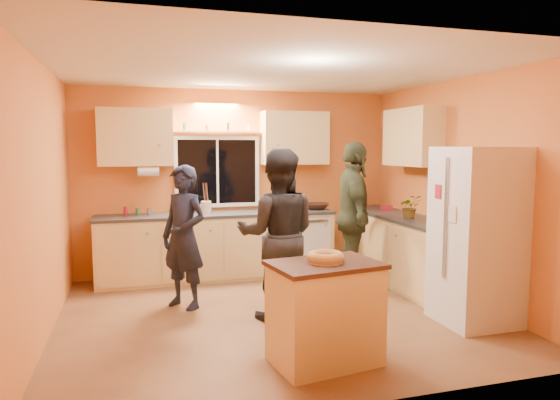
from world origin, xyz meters
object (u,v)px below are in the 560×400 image
object	(u,v)px
person_right	(354,216)
island	(325,312)
person_left	(184,237)
refrigerator	(477,236)
person_center	(278,235)

from	to	relation	value
person_right	island	bearing A→B (deg)	163.55
person_left	refrigerator	bearing A→B (deg)	22.75
person_right	refrigerator	bearing A→B (deg)	-140.83
island	person_left	bearing A→B (deg)	109.57
refrigerator	person_center	size ratio (longest dim) A/B	1.01
person_center	island	bearing A→B (deg)	110.00
island	person_center	distance (m)	1.26
refrigerator	island	size ratio (longest dim) A/B	1.87
island	person_right	size ratio (longest dim) A/B	0.52
refrigerator	person_right	distance (m)	1.62
person_right	person_left	bearing A→B (deg)	107.55
refrigerator	person_left	distance (m)	3.11
refrigerator	person_right	bearing A→B (deg)	115.10
refrigerator	island	distance (m)	1.95
person_center	refrigerator	bearing A→B (deg)	176.55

